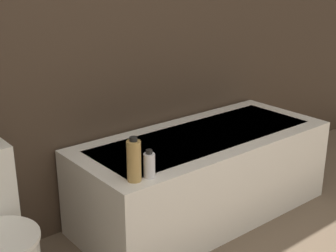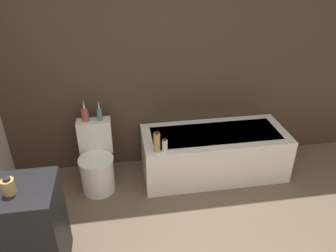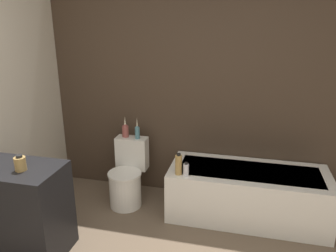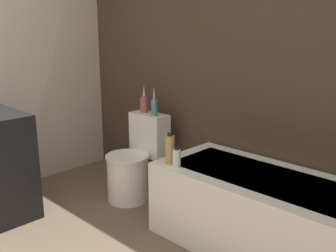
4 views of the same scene
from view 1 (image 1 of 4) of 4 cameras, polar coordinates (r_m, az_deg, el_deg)
The scene contains 4 objects.
wall_back_tiled at distance 2.61m, azimuth -12.94°, elevation 13.90°, with size 6.40×0.06×2.60m.
bathtub at distance 2.95m, azimuth 4.26°, elevation -5.92°, with size 1.63×0.69×0.53m.
shampoo_bottle_tall at distance 2.22m, azimuth -4.24°, elevation -4.23°, with size 0.07×0.07×0.22m.
shampoo_bottle_short at distance 2.27m, azimuth -2.29°, elevation -4.76°, with size 0.06×0.06×0.14m.
Camera 1 is at (-1.16, -0.06, 1.52)m, focal length 50.00 mm.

